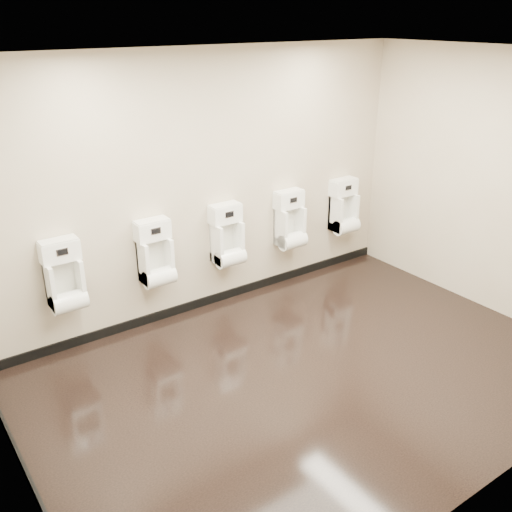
{
  "coord_description": "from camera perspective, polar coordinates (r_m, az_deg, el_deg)",
  "views": [
    {
      "loc": [
        -2.96,
        -3.31,
        3.09
      ],
      "look_at": [
        -0.22,
        0.55,
        1.06
      ],
      "focal_mm": 40.0,
      "sensor_mm": 36.0,
      "label": 1
    }
  ],
  "objects": [
    {
      "name": "urinal_0",
      "position": [
        5.61,
        -18.56,
        -2.37
      ],
      "size": [
        0.37,
        0.27,
        0.68
      ],
      "color": "white",
      "rests_on": "back_wall"
    },
    {
      "name": "skirting_left",
      "position": [
        4.52,
        -21.29,
        -21.03
      ],
      "size": [
        0.02,
        3.5,
        0.1
      ],
      "primitive_type": "cube",
      "color": "black",
      "rests_on": "ground"
    },
    {
      "name": "urinal_4",
      "position": [
        7.31,
        8.8,
        4.53
      ],
      "size": [
        0.37,
        0.27,
        0.68
      ],
      "color": "white",
      "rests_on": "back_wall"
    },
    {
      "name": "urinal_2",
      "position": [
        6.28,
        -2.87,
        1.62
      ],
      "size": [
        0.37,
        0.27,
        0.68
      ],
      "color": "white",
      "rests_on": "back_wall"
    },
    {
      "name": "urinal_3",
      "position": [
        6.76,
        3.43,
        3.21
      ],
      "size": [
        0.37,
        0.27,
        0.68
      ],
      "color": "white",
      "rests_on": "back_wall"
    },
    {
      "name": "skirting_back",
      "position": [
        6.59,
        -4.41,
        -4.31
      ],
      "size": [
        5.0,
        0.02,
        0.1
      ],
      "primitive_type": "cube",
      "color": "black",
      "rests_on": "ground"
    },
    {
      "name": "right_wall",
      "position": [
        6.6,
        22.77,
        6.57
      ],
      "size": [
        0.02,
        3.5,
        2.8
      ],
      "primitive_type": "cube",
      "color": "#BDAF97",
      "rests_on": "ground"
    },
    {
      "name": "front_wall",
      "position": [
        3.75,
        23.9,
        -5.78
      ],
      "size": [
        5.0,
        0.02,
        2.8
      ],
      "primitive_type": "cube",
      "color": "#BDAF97",
      "rests_on": "ground"
    },
    {
      "name": "ground",
      "position": [
        5.41,
        5.4,
        -11.74
      ],
      "size": [
        5.0,
        3.5,
        0.0
      ],
      "primitive_type": "cube",
      "color": "black",
      "rests_on": "ground"
    },
    {
      "name": "ceiling",
      "position": [
        4.45,
        6.82,
        19.33
      ],
      "size": [
        5.0,
        3.5,
        0.0
      ],
      "primitive_type": "cube",
      "color": "silver"
    },
    {
      "name": "back_wall",
      "position": [
        6.1,
        -4.86,
        7.05
      ],
      "size": [
        5.0,
        0.02,
        2.8
      ],
      "primitive_type": "cube",
      "color": "#BDAF97",
      "rests_on": "ground"
    },
    {
      "name": "urinal_1",
      "position": [
        5.9,
        -9.99,
        -0.19
      ],
      "size": [
        0.37,
        0.27,
        0.68
      ],
      "color": "white",
      "rests_on": "back_wall"
    }
  ]
}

